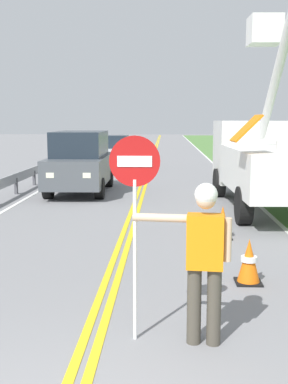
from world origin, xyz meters
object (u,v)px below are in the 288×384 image
at_px(oncoming_sedan_second, 112,152).
at_px(flagger_worker, 204,253).
at_px(stop_sign_paddle, 135,192).
at_px(oncoming_suv_nearest, 81,162).
at_px(traffic_cone_mid, 223,223).
at_px(utility_bucket_truck, 264,158).
at_px(traffic_cone_lead, 249,262).

bearing_deg(oncoming_sedan_second, flagger_worker, -80.82).
bearing_deg(oncoming_sedan_second, stop_sign_paddle, -82.98).
bearing_deg(oncoming_suv_nearest, traffic_cone_mid, -57.34).
relative_size(stop_sign_paddle, oncoming_suv_nearest, 0.50).
bearing_deg(utility_bucket_truck, flagger_worker, -105.14).
distance_m(stop_sign_paddle, utility_bucket_truck, 9.40).
distance_m(flagger_worker, traffic_cone_mid, 5.05).
height_order(flagger_worker, traffic_cone_lead, flagger_worker).
height_order(oncoming_suv_nearest, traffic_cone_lead, oncoming_suv_nearest).
bearing_deg(oncoming_suv_nearest, utility_bucket_truck, -23.15).
xyz_separation_m(flagger_worker, utility_bucket_truck, (2.42, 8.93, 0.37)).
relative_size(stop_sign_paddle, oncoming_sedan_second, 0.56).
height_order(flagger_worker, traffic_cone_mid, flagger_worker).
bearing_deg(utility_bucket_truck, traffic_cone_lead, -102.78).
xyz_separation_m(flagger_worker, traffic_cone_mid, (0.79, 4.94, -0.71)).
relative_size(oncoming_sedan_second, traffic_cone_mid, 5.90).
bearing_deg(oncoming_suv_nearest, flagger_worker, -73.65).
height_order(flagger_worker, stop_sign_paddle, stop_sign_paddle).
relative_size(oncoming_sedan_second, traffic_cone_lead, 5.90).
height_order(oncoming_sedan_second, traffic_cone_mid, oncoming_sedan_second).
bearing_deg(oncoming_sedan_second, oncoming_suv_nearest, -91.23).
relative_size(stop_sign_paddle, utility_bucket_truck, 0.34).
bearing_deg(traffic_cone_lead, utility_bucket_truck, 77.22).
xyz_separation_m(utility_bucket_truck, oncoming_suv_nearest, (-5.76, 2.46, -0.35)).
height_order(oncoming_suv_nearest, oncoming_sedan_second, oncoming_suv_nearest).
distance_m(stop_sign_paddle, traffic_cone_lead, 2.92).
xyz_separation_m(flagger_worker, traffic_cone_lead, (0.86, 2.08, -0.71)).
bearing_deg(traffic_cone_mid, oncoming_sedan_second, 105.12).
height_order(oncoming_sedan_second, traffic_cone_lead, oncoming_sedan_second).
bearing_deg(flagger_worker, utility_bucket_truck, 74.86).
bearing_deg(traffic_cone_mid, flagger_worker, -99.13).
height_order(stop_sign_paddle, oncoming_sedan_second, stop_sign_paddle).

